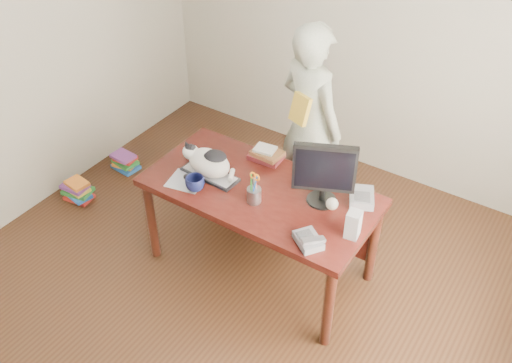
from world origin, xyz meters
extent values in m
plane|color=black|center=(0.00, 0.00, 0.00)|extent=(4.50, 4.50, 0.00)
plane|color=beige|center=(0.00, 2.25, 1.35)|extent=(4.00, 0.00, 4.00)
cube|color=black|center=(0.00, 0.60, 0.72)|extent=(1.60, 0.80, 0.05)
cylinder|color=black|center=(-0.74, 0.26, 0.35)|extent=(0.07, 0.07, 0.70)
cylinder|color=black|center=(0.74, 0.26, 0.35)|extent=(0.07, 0.07, 0.70)
cylinder|color=black|center=(-0.74, 0.94, 0.35)|extent=(0.07, 0.07, 0.70)
cylinder|color=black|center=(0.74, 0.94, 0.35)|extent=(0.07, 0.07, 0.70)
cube|color=black|center=(0.00, 0.96, 0.40)|extent=(1.45, 0.03, 0.50)
cube|color=black|center=(-0.38, 0.53, 0.76)|extent=(0.43, 0.18, 0.02)
cube|color=silver|center=(-0.38, 0.53, 0.77)|extent=(0.40, 0.15, 0.00)
ellipsoid|color=white|center=(-0.38, 0.53, 0.86)|extent=(0.33, 0.21, 0.20)
ellipsoid|color=white|center=(-0.53, 0.52, 0.90)|extent=(0.12, 0.12, 0.11)
ellipsoid|color=black|center=(-0.53, 0.52, 0.94)|extent=(0.08, 0.08, 0.04)
cone|color=black|center=(-0.55, 0.51, 0.96)|extent=(0.06, 0.05, 0.07)
cone|color=black|center=(-0.50, 0.51, 0.96)|extent=(0.06, 0.05, 0.07)
ellipsoid|color=black|center=(-0.32, 0.53, 0.95)|extent=(0.17, 0.14, 0.04)
cylinder|color=white|center=(-0.22, 0.57, 0.80)|extent=(0.09, 0.13, 0.05)
cylinder|color=black|center=(0.41, 0.72, 0.76)|extent=(0.26, 0.26, 0.02)
cylinder|color=black|center=(0.41, 0.72, 0.81)|extent=(0.05, 0.05, 0.09)
cube|color=black|center=(0.42, 0.71, 1.04)|extent=(0.39, 0.21, 0.34)
cube|color=black|center=(0.43, 0.68, 1.04)|extent=(0.34, 0.16, 0.29)
cylinder|color=gray|center=(0.04, 0.47, 0.80)|extent=(0.11, 0.11, 0.11)
cylinder|color=black|center=(0.02, 0.48, 0.89)|extent=(0.03, 0.03, 0.16)
cylinder|color=blue|center=(0.05, 0.46, 0.89)|extent=(0.03, 0.03, 0.16)
cylinder|color=#A32217|center=(0.04, 0.49, 0.89)|extent=(0.01, 0.04, 0.16)
cylinder|color=#197D1E|center=(0.02, 0.46, 0.89)|extent=(0.02, 0.03, 0.16)
cylinder|color=#B3B3B8|center=(0.04, 0.46, 0.90)|extent=(0.02, 0.03, 0.12)
cylinder|color=#B3B3B8|center=(0.05, 0.46, 0.90)|extent=(0.02, 0.03, 0.12)
torus|color=orange|center=(0.03, 0.47, 0.97)|extent=(0.05, 0.03, 0.05)
torus|color=orange|center=(0.06, 0.46, 0.97)|extent=(0.05, 0.03, 0.05)
cube|color=#B1B6BE|center=(-0.48, 0.39, 0.75)|extent=(0.28, 0.26, 0.01)
ellipsoid|color=black|center=(-0.46, 0.41, 0.77)|extent=(0.12, 0.09, 0.04)
imported|color=black|center=(-0.37, 0.36, 0.80)|extent=(0.18, 0.18, 0.10)
cube|color=#5B5B5F|center=(0.53, 0.32, 0.77)|extent=(0.23, 0.22, 0.05)
cube|color=#3E3E40|center=(0.50, 0.33, 0.80)|extent=(0.11, 0.12, 0.01)
cube|color=#B3B3B8|center=(0.57, 0.31, 0.81)|extent=(0.13, 0.15, 0.05)
cube|color=#ACACAE|center=(0.72, 0.53, 0.84)|extent=(0.09, 0.10, 0.19)
sphere|color=white|center=(0.50, 0.69, 0.79)|extent=(0.08, 0.08, 0.08)
cube|color=#4A1318|center=(-0.16, 0.93, 0.77)|extent=(0.25, 0.19, 0.04)
cube|color=brown|center=(-0.15, 0.92, 0.80)|extent=(0.22, 0.17, 0.03)
cube|color=white|center=(-0.17, 0.93, 0.83)|extent=(0.16, 0.14, 0.02)
cube|color=#5B5B5F|center=(0.63, 0.87, 0.78)|extent=(0.23, 0.26, 0.06)
cube|color=#3E3E40|center=(0.64, 0.84, 0.81)|extent=(0.14, 0.14, 0.01)
imported|color=silver|center=(-0.06, 1.39, 0.83)|extent=(0.70, 0.57, 1.66)
cube|color=gold|center=(-0.06, 1.22, 1.05)|extent=(0.18, 0.14, 0.22)
cube|color=#B02119|center=(-1.75, 0.40, 0.01)|extent=(0.25, 0.19, 0.03)
cube|color=#1B51A4|center=(-1.74, 0.39, 0.04)|extent=(0.23, 0.18, 0.03)
cube|color=#23752A|center=(-1.76, 0.41, 0.08)|extent=(0.27, 0.22, 0.03)
cube|color=gold|center=(-1.75, 0.40, 0.11)|extent=(0.21, 0.16, 0.03)
cube|color=#76378B|center=(-1.76, 0.39, 0.14)|extent=(0.23, 0.17, 0.03)
cube|color=orange|center=(-1.74, 0.41, 0.17)|extent=(0.21, 0.17, 0.03)
cube|color=#1B51A4|center=(-1.72, 0.95, 0.02)|extent=(0.25, 0.19, 0.03)
cube|color=orange|center=(-1.73, 0.96, 0.05)|extent=(0.22, 0.19, 0.03)
cube|color=#23752A|center=(-1.71, 0.94, 0.08)|extent=(0.24, 0.19, 0.03)
cube|color=#B02119|center=(-1.72, 0.96, 0.11)|extent=(0.21, 0.16, 0.03)
cube|color=#76378B|center=(-1.73, 0.94, 0.14)|extent=(0.22, 0.17, 0.03)
camera|label=1|loc=(1.64, -1.93, 3.20)|focal=40.00mm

